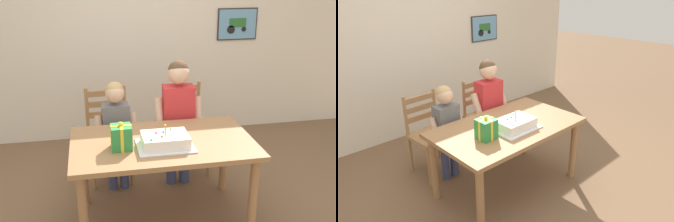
% 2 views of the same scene
% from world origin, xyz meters
% --- Properties ---
extents(ground_plane, '(20.00, 20.00, 0.00)m').
position_xyz_m(ground_plane, '(0.00, 0.00, 0.00)').
color(ground_plane, brown).
extents(back_wall, '(6.40, 0.11, 2.60)m').
position_xyz_m(back_wall, '(0.00, 1.93, 1.30)').
color(back_wall, silver).
rests_on(back_wall, ground).
extents(dining_table, '(1.47, 0.88, 0.73)m').
position_xyz_m(dining_table, '(0.00, 0.00, 0.64)').
color(dining_table, '#9E7047').
rests_on(dining_table, ground).
extents(birthday_cake, '(0.44, 0.34, 0.19)m').
position_xyz_m(birthday_cake, '(0.00, -0.11, 0.78)').
color(birthday_cake, silver).
rests_on(birthday_cake, dining_table).
extents(gift_box_red_large, '(0.16, 0.16, 0.22)m').
position_xyz_m(gift_box_red_large, '(-0.34, -0.08, 0.83)').
color(gift_box_red_large, '#2D8E42').
rests_on(gift_box_red_large, dining_table).
extents(chair_left, '(0.44, 0.44, 0.92)m').
position_xyz_m(chair_left, '(-0.40, 0.85, 0.47)').
color(chair_left, '#A87A4C').
rests_on(chair_left, ground).
extents(chair_right, '(0.44, 0.44, 0.92)m').
position_xyz_m(chair_right, '(0.39, 0.85, 0.47)').
color(chair_right, '#A87A4C').
rests_on(chair_right, ground).
extents(child_older, '(0.46, 0.26, 1.25)m').
position_xyz_m(child_older, '(0.26, 0.58, 0.76)').
color(child_older, '#38426B').
rests_on(child_older, ground).
extents(child_younger, '(0.39, 0.23, 1.08)m').
position_xyz_m(child_younger, '(-0.33, 0.58, 0.66)').
color(child_younger, '#38426B').
rests_on(child_younger, ground).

